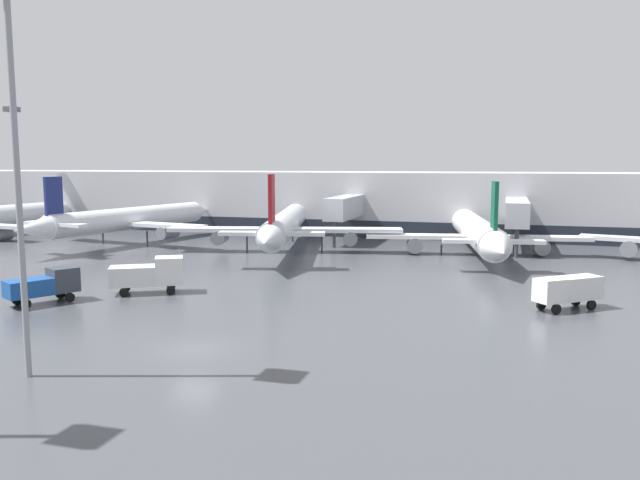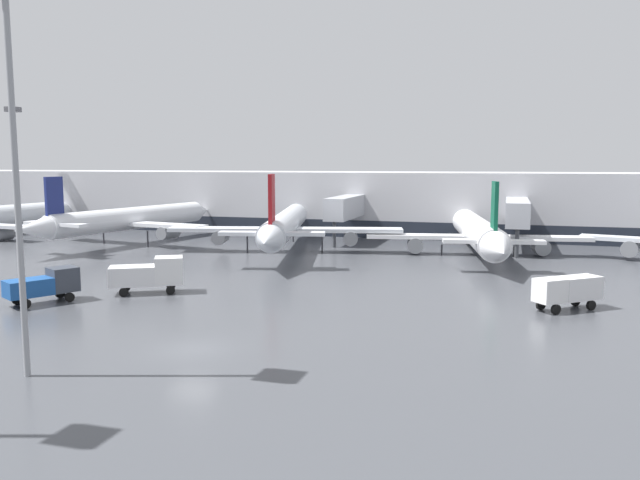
{
  "view_description": "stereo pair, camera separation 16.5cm",
  "coord_description": "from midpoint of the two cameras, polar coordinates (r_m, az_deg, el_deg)",
  "views": [
    {
      "loc": [
        16.36,
        -30.24,
        10.32
      ],
      "look_at": [
        -0.58,
        26.49,
        3.0
      ],
      "focal_mm": 35.0,
      "sensor_mm": 36.0,
      "label": 1
    },
    {
      "loc": [
        16.52,
        -30.19,
        10.32
      ],
      "look_at": [
        -0.58,
        26.49,
        3.0
      ],
      "focal_mm": 35.0,
      "sensor_mm": 36.0,
      "label": 2
    }
  ],
  "objects": [
    {
      "name": "parked_jet_5",
      "position": [
        72.26,
        14.26,
        0.69
      ],
      "size": [
        24.81,
        34.71,
        8.64
      ],
      "rotation": [
        0.0,
        0.0,
        1.74
      ],
      "color": "white",
      "rests_on": "ground_plane"
    },
    {
      "name": "apron_light_mast_5",
      "position": [
        110.65,
        -26.13,
        8.75
      ],
      "size": [
        1.8,
        1.8,
        19.08
      ],
      "color": "gray",
      "rests_on": "ground_plane"
    },
    {
      "name": "parked_jet_2",
      "position": [
        72.43,
        -3.15,
        1.35
      ],
      "size": [
        27.04,
        34.78,
        9.27
      ],
      "rotation": [
        0.0,
        0.0,
        1.81
      ],
      "color": "silver",
      "rests_on": "ground_plane"
    },
    {
      "name": "service_truck_3",
      "position": [
        51.45,
        -15.26,
        -2.98
      ],
      "size": [
        5.95,
        4.55,
        2.88
      ],
      "rotation": [
        0.0,
        0.0,
        0.51
      ],
      "color": "silver",
      "rests_on": "ground_plane"
    },
    {
      "name": "parked_jet_3",
      "position": [
        82.51,
        -17.11,
        1.82
      ],
      "size": [
        23.36,
        32.7,
        8.83
      ],
      "rotation": [
        0.0,
        0.0,
        1.39
      ],
      "color": "silver",
      "rests_on": "ground_plane"
    },
    {
      "name": "apron_light_mast_1",
      "position": [
        32.95,
        -26.45,
        14.76
      ],
      "size": [
        1.8,
        1.8,
        19.33
      ],
      "color": "gray",
      "rests_on": "ground_plane"
    },
    {
      "name": "terminal_building",
      "position": [
        93.71,
        6.7,
        3.44
      ],
      "size": [
        160.0,
        29.98,
        9.0
      ],
      "color": "#B2B2B7",
      "rests_on": "ground_plane"
    },
    {
      "name": "service_truck_2",
      "position": [
        50.48,
        -23.78,
        -3.72
      ],
      "size": [
        4.08,
        5.33,
        2.52
      ],
      "rotation": [
        0.0,
        0.0,
        1.07
      ],
      "color": "#19478C",
      "rests_on": "ground_plane"
    },
    {
      "name": "service_truck_0",
      "position": [
        47.41,
        21.79,
        -4.21
      ],
      "size": [
        4.96,
        4.49,
        2.35
      ],
      "rotation": [
        0.0,
        0.0,
        3.83
      ],
      "color": "silver",
      "rests_on": "ground_plane"
    },
    {
      "name": "ground_plane",
      "position": [
        35.91,
        -11.43,
        -9.79
      ],
      "size": [
        320.0,
        320.0,
        0.0
      ],
      "primitive_type": "plane",
      "color": "#424449"
    }
  ]
}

